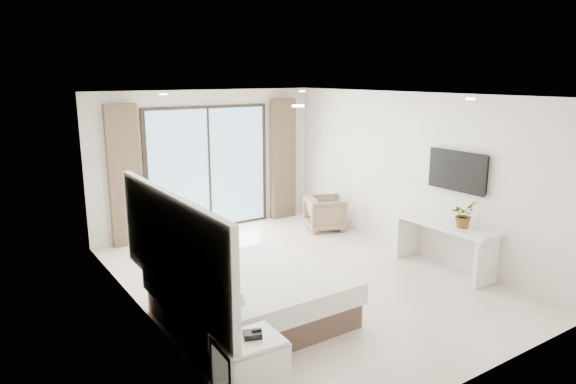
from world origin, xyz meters
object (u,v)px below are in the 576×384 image
(nightstand, at_px, (249,365))
(armchair, at_px, (326,212))
(console_desk, at_px, (445,235))
(bed, at_px, (250,297))

(nightstand, xyz_separation_m, armchair, (3.86, 3.78, 0.09))
(nightstand, relative_size, armchair, 0.87)
(console_desk, distance_m, armchair, 2.73)
(nightstand, relative_size, console_desk, 0.37)
(armchair, bearing_deg, bed, 150.48)
(nightstand, bearing_deg, bed, 63.07)
(bed, bearing_deg, armchair, 38.60)
(console_desk, bearing_deg, armchair, 94.16)
(console_desk, relative_size, armchair, 2.33)
(bed, bearing_deg, nightstand, -119.89)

